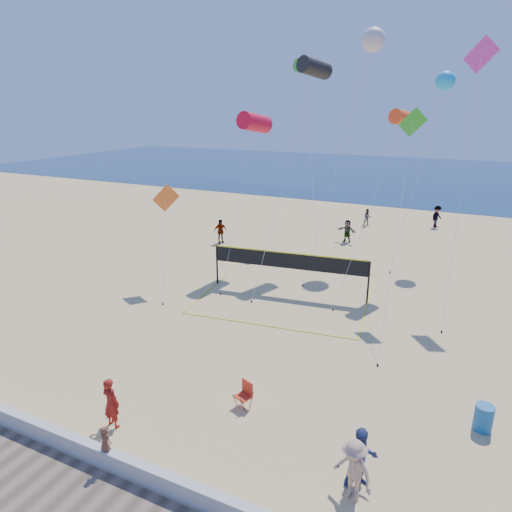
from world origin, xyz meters
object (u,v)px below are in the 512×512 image
at_px(volleyball_net, 289,265).
at_px(trash_barrel, 484,418).
at_px(camp_chair, 245,393).
at_px(woman, 111,403).

bearing_deg(volleyball_net, trash_barrel, -45.60).
distance_m(camp_chair, volleyball_net, 10.47).
distance_m(woman, volleyball_net, 13.00).
bearing_deg(volleyball_net, woman, -101.52).
distance_m(woman, camp_chair, 4.44).
relative_size(trash_barrel, volleyball_net, 0.09).
bearing_deg(trash_barrel, volleyball_net, 141.47).
bearing_deg(volleyball_net, camp_chair, -83.63).
bearing_deg(trash_barrel, woman, -155.17).
height_order(camp_chair, volleyball_net, volleyball_net).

